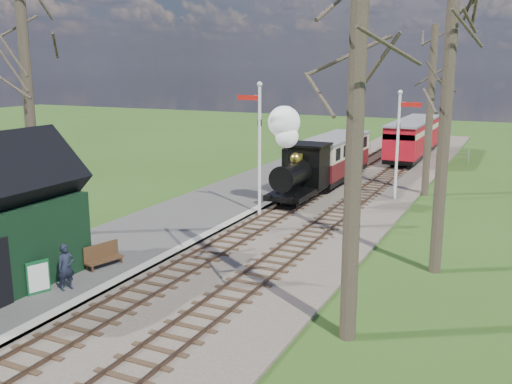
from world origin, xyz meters
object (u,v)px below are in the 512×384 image
(semaphore_far, at_px, (399,137))
(locomotive, at_px, (297,161))
(sign_board, at_px, (38,277))
(red_carriage_b, at_px, (420,134))
(bench, at_px, (103,256))
(person, at_px, (66,267))
(coach, at_px, (334,156))
(red_carriage_a, at_px, (406,142))
(semaphore_near, at_px, (258,140))

(semaphore_far, height_order, locomotive, semaphore_far)
(locomotive, relative_size, sign_board, 4.76)
(red_carriage_b, bearing_deg, bench, -99.10)
(person, bearing_deg, coach, 15.49)
(bench, bearing_deg, coach, 82.09)
(semaphore_far, xyz_separation_m, sign_board, (-6.98, -17.58, -2.64))
(coach, bearing_deg, red_carriage_b, 79.36)
(coach, bearing_deg, person, -95.89)
(semaphore_far, bearing_deg, bench, -114.80)
(red_carriage_a, relative_size, bench, 3.94)
(locomotive, distance_m, red_carriage_b, 20.09)
(sign_board, distance_m, bench, 2.75)
(semaphore_near, distance_m, locomotive, 3.37)
(semaphore_far, bearing_deg, red_carriage_a, 98.85)
(semaphore_far, relative_size, sign_board, 5.57)
(coach, height_order, red_carriage_a, same)
(semaphore_near, height_order, person, semaphore_near)
(semaphore_far, distance_m, bench, 16.58)
(person, bearing_deg, sign_board, 159.79)
(bench, bearing_deg, red_carriage_b, 80.90)
(sign_board, bearing_deg, locomotive, 79.89)
(semaphore_far, bearing_deg, coach, 145.10)
(locomotive, distance_m, red_carriage_a, 14.66)
(semaphore_near, bearing_deg, bench, -100.98)
(red_carriage_a, bearing_deg, locomotive, -100.27)
(red_carriage_b, relative_size, bench, 3.94)
(coach, bearing_deg, semaphore_far, -34.90)
(bench, relative_size, person, 1.00)
(sign_board, bearing_deg, semaphore_far, 68.34)
(semaphore_near, xyz_separation_m, coach, (0.77, 9.05, -1.99))
(person, bearing_deg, semaphore_far, 0.60)
(coach, distance_m, person, 20.14)
(locomotive, relative_size, coach, 0.62)
(red_carriage_b, bearing_deg, sign_board, -98.59)
(semaphore_near, distance_m, coach, 9.30)
(red_carriage_b, xyz_separation_m, sign_board, (-5.21, -34.48, -0.92))
(red_carriage_b, height_order, person, red_carriage_b)
(red_carriage_a, bearing_deg, bench, -100.97)
(locomotive, xyz_separation_m, red_carriage_a, (2.61, 14.41, -0.60))
(locomotive, relative_size, bench, 3.41)
(locomotive, bearing_deg, coach, 89.89)
(semaphore_near, height_order, semaphore_far, semaphore_near)
(semaphore_near, bearing_deg, coach, 85.14)
(semaphore_near, height_order, red_carriage_a, semaphore_near)
(red_carriage_a, bearing_deg, semaphore_near, -100.96)
(locomotive, bearing_deg, semaphore_near, -104.25)
(semaphore_far, bearing_deg, sign_board, -111.66)
(sign_board, bearing_deg, bench, 87.43)
(semaphore_near, xyz_separation_m, red_carriage_b, (3.37, 22.90, -1.99))
(semaphore_near, xyz_separation_m, semaphore_far, (5.14, 6.00, -0.27))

